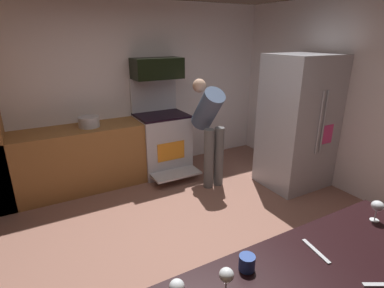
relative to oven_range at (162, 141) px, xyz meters
name	(u,v)px	position (x,y,z in m)	size (l,w,h in m)	color
ground_plane	(195,250)	(-0.51, -1.97, -0.52)	(5.20, 4.80, 0.02)	#885B4D
wall_back	(120,91)	(-0.51, 0.37, 0.79)	(5.20, 0.12, 2.60)	silver
wall_right	(369,102)	(2.03, -1.97, 0.79)	(0.12, 4.80, 2.60)	silver
lower_cabinet_run	(69,161)	(-1.41, 0.01, -0.06)	(2.40, 0.60, 0.90)	#956030
oven_range	(162,141)	(0.00, 0.00, 0.00)	(0.76, 0.97, 1.48)	#BDBBC1
microwave	(157,68)	(0.00, 0.09, 1.13)	(0.74, 0.38, 0.31)	black
refrigerator	(298,123)	(1.52, -1.33, 0.43)	(0.89, 0.78, 1.87)	#B2B4BC
person_cook	(209,125)	(0.44, -0.70, 0.39)	(0.31, 0.65, 1.51)	#5C5C5C
wine_glass_near	(226,277)	(-1.10, -3.31, 0.52)	(0.07, 0.07, 0.17)	silver
wine_glass_mid	(177,288)	(-1.33, -3.24, 0.50)	(0.07, 0.07, 0.15)	silver
wine_glass_extra	(377,207)	(0.16, -3.27, 0.50)	(0.08, 0.08, 0.15)	silver
mug_coffee	(247,263)	(-0.89, -3.21, 0.44)	(0.09, 0.09, 0.09)	#29448F
knife_chef	(316,251)	(-0.45, -3.29, 0.40)	(0.22, 0.02, 0.01)	#B7BABF
stock_pot	(89,122)	(-1.08, 0.01, 0.47)	(0.28, 0.28, 0.14)	#B9B7BB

